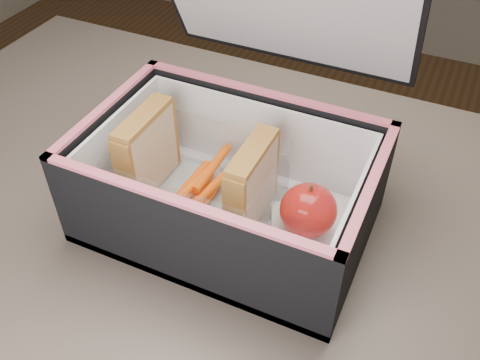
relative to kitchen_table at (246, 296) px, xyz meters
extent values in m
cube|color=brown|center=(0.00, 0.00, 0.08)|extent=(1.20, 0.80, 0.03)
cube|color=#382D26|center=(-0.55, 0.35, -0.30)|extent=(0.05, 0.05, 0.72)
cube|color=black|center=(-0.04, 0.19, 0.31)|extent=(0.32, 0.10, 0.19)
cube|color=tan|center=(-0.16, 0.04, 0.16)|extent=(0.01, 0.09, 0.10)
cube|color=#D46E78|center=(-0.15, 0.04, 0.15)|extent=(0.01, 0.09, 0.09)
cube|color=tan|center=(-0.14, 0.04, 0.16)|extent=(0.01, 0.09, 0.10)
cube|color=brown|center=(-0.15, 0.04, 0.21)|extent=(0.03, 0.09, 0.01)
cube|color=tan|center=(-0.02, 0.04, 0.16)|extent=(0.01, 0.09, 0.09)
cube|color=#D46E78|center=(-0.01, 0.04, 0.15)|extent=(0.01, 0.09, 0.09)
cube|color=tan|center=(0.00, 0.04, 0.16)|extent=(0.01, 0.09, 0.09)
cube|color=brown|center=(-0.01, 0.04, 0.21)|extent=(0.03, 0.09, 0.01)
cylinder|color=#FA4806|center=(-0.08, 0.03, 0.11)|extent=(0.02, 0.09, 0.01)
cylinder|color=#FA4806|center=(-0.07, 0.03, 0.13)|extent=(0.03, 0.09, 0.01)
cylinder|color=#FA4806|center=(-0.09, 0.01, 0.14)|extent=(0.03, 0.09, 0.01)
cylinder|color=#FA4806|center=(-0.09, 0.00, 0.11)|extent=(0.02, 0.09, 0.01)
cylinder|color=#FA4806|center=(-0.09, 0.04, 0.13)|extent=(0.02, 0.09, 0.01)
cylinder|color=#FA4806|center=(-0.08, 0.07, 0.14)|extent=(0.01, 0.09, 0.01)
cylinder|color=#FA4806|center=(-0.07, 0.01, 0.11)|extent=(0.01, 0.09, 0.01)
cube|color=white|center=(0.05, 0.05, 0.11)|extent=(0.09, 0.10, 0.01)
ellipsoid|color=maroon|center=(0.06, 0.04, 0.14)|extent=(0.07, 0.07, 0.06)
cylinder|color=#473219|center=(0.06, 0.04, 0.18)|extent=(0.00, 0.01, 0.01)
camera|label=1|loc=(0.16, -0.37, 0.57)|focal=40.00mm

